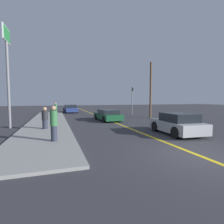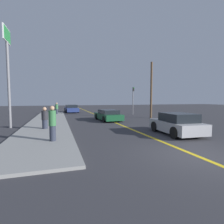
{
  "view_description": "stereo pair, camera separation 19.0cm",
  "coord_description": "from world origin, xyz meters",
  "px_view_note": "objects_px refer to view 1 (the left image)",
  "views": [
    {
      "loc": [
        -5.37,
        -5.37,
        2.23
      ],
      "look_at": [
        -0.58,
        9.4,
        1.09
      ],
      "focal_mm": 28.0,
      "sensor_mm": 36.0,
      "label": 1
    },
    {
      "loc": [
        -5.19,
        -5.43,
        2.23
      ],
      "look_at": [
        -0.58,
        9.4,
        1.09
      ],
      "focal_mm": 28.0,
      "sensor_mm": 36.0,
      "label": 2
    }
  ],
  "objects_px": {
    "roadside_sign": "(7,56)",
    "utility_pole": "(151,90)",
    "pedestrian_mid_group": "(45,118)",
    "pedestrian_far_standing": "(56,108)",
    "car_near_right_lane": "(177,124)",
    "pedestrian_near_curb": "(54,123)",
    "car_far_distant": "(70,109)",
    "car_ahead_center": "(108,115)",
    "traffic_light": "(132,98)"
  },
  "relations": [
    {
      "from": "car_near_right_lane",
      "to": "car_far_distant",
      "type": "distance_m",
      "value": 21.31
    },
    {
      "from": "pedestrian_far_standing",
      "to": "utility_pole",
      "type": "relative_size",
      "value": 0.25
    },
    {
      "from": "car_far_distant",
      "to": "pedestrian_near_curb",
      "type": "bearing_deg",
      "value": -99.91
    },
    {
      "from": "pedestrian_mid_group",
      "to": "pedestrian_far_standing",
      "type": "relative_size",
      "value": 0.96
    },
    {
      "from": "pedestrian_near_curb",
      "to": "traffic_light",
      "type": "bearing_deg",
      "value": 52.66
    },
    {
      "from": "car_far_distant",
      "to": "pedestrian_mid_group",
      "type": "bearing_deg",
      "value": -103.68
    },
    {
      "from": "car_far_distant",
      "to": "utility_pole",
      "type": "height_order",
      "value": "utility_pole"
    },
    {
      "from": "car_far_distant",
      "to": "pedestrian_far_standing",
      "type": "height_order",
      "value": "pedestrian_far_standing"
    },
    {
      "from": "car_far_distant",
      "to": "pedestrian_far_standing",
      "type": "xyz_separation_m",
      "value": [
        -2.34,
        -3.66,
        0.28
      ]
    },
    {
      "from": "car_ahead_center",
      "to": "car_far_distant",
      "type": "height_order",
      "value": "car_far_distant"
    },
    {
      "from": "car_near_right_lane",
      "to": "roadside_sign",
      "type": "relative_size",
      "value": 0.52
    },
    {
      "from": "pedestrian_mid_group",
      "to": "roadside_sign",
      "type": "xyz_separation_m",
      "value": [
        -2.64,
        1.87,
        4.6
      ]
    },
    {
      "from": "car_ahead_center",
      "to": "pedestrian_far_standing",
      "type": "bearing_deg",
      "value": 117.17
    },
    {
      "from": "pedestrian_near_curb",
      "to": "pedestrian_far_standing",
      "type": "bearing_deg",
      "value": 89.62
    },
    {
      "from": "car_far_distant",
      "to": "traffic_light",
      "type": "distance_m",
      "value": 10.79
    },
    {
      "from": "pedestrian_near_curb",
      "to": "traffic_light",
      "type": "relative_size",
      "value": 0.45
    },
    {
      "from": "traffic_light",
      "to": "roadside_sign",
      "type": "bearing_deg",
      "value": -150.01
    },
    {
      "from": "car_far_distant",
      "to": "utility_pole",
      "type": "distance_m",
      "value": 14.59
    },
    {
      "from": "car_near_right_lane",
      "to": "pedestrian_near_curb",
      "type": "bearing_deg",
      "value": -176.25
    },
    {
      "from": "car_near_right_lane",
      "to": "car_ahead_center",
      "type": "distance_m",
      "value": 8.54
    },
    {
      "from": "utility_pole",
      "to": "pedestrian_far_standing",
      "type": "bearing_deg",
      "value": 143.22
    },
    {
      "from": "pedestrian_far_standing",
      "to": "traffic_light",
      "type": "xyz_separation_m",
      "value": [
        10.59,
        -3.06,
        1.51
      ]
    },
    {
      "from": "car_ahead_center",
      "to": "car_far_distant",
      "type": "bearing_deg",
      "value": 99.48
    },
    {
      "from": "pedestrian_far_standing",
      "to": "pedestrian_near_curb",
      "type": "bearing_deg",
      "value": -90.38
    },
    {
      "from": "car_ahead_center",
      "to": "roadside_sign",
      "type": "relative_size",
      "value": 0.59
    },
    {
      "from": "car_ahead_center",
      "to": "pedestrian_far_standing",
      "type": "xyz_separation_m",
      "value": [
        -5.19,
        8.79,
        0.36
      ]
    },
    {
      "from": "car_near_right_lane",
      "to": "utility_pole",
      "type": "height_order",
      "value": "utility_pole"
    },
    {
      "from": "pedestrian_mid_group",
      "to": "utility_pole",
      "type": "height_order",
      "value": "utility_pole"
    },
    {
      "from": "traffic_light",
      "to": "roadside_sign",
      "type": "relative_size",
      "value": 0.52
    },
    {
      "from": "pedestrian_mid_group",
      "to": "pedestrian_far_standing",
      "type": "height_order",
      "value": "pedestrian_far_standing"
    },
    {
      "from": "pedestrian_mid_group",
      "to": "traffic_light",
      "type": "xyz_separation_m",
      "value": [
        11.34,
        9.94,
        1.55
      ]
    },
    {
      "from": "car_near_right_lane",
      "to": "roadside_sign",
      "type": "xyz_separation_m",
      "value": [
        -10.76,
        5.91,
        4.82
      ]
    },
    {
      "from": "pedestrian_mid_group",
      "to": "utility_pole",
      "type": "distance_m",
      "value": 12.73
    },
    {
      "from": "roadside_sign",
      "to": "utility_pole",
      "type": "bearing_deg",
      "value": 12.51
    },
    {
      "from": "car_near_right_lane",
      "to": "utility_pole",
      "type": "distance_m",
      "value": 9.99
    },
    {
      "from": "car_ahead_center",
      "to": "utility_pole",
      "type": "height_order",
      "value": "utility_pole"
    },
    {
      "from": "car_near_right_lane",
      "to": "roadside_sign",
      "type": "height_order",
      "value": "roadside_sign"
    },
    {
      "from": "car_far_distant",
      "to": "traffic_light",
      "type": "relative_size",
      "value": 1.15
    },
    {
      "from": "car_far_distant",
      "to": "utility_pole",
      "type": "bearing_deg",
      "value": -57.54
    },
    {
      "from": "roadside_sign",
      "to": "pedestrian_near_curb",
      "type": "bearing_deg",
      "value": -61.18
    },
    {
      "from": "roadside_sign",
      "to": "utility_pole",
      "type": "height_order",
      "value": "roadside_sign"
    },
    {
      "from": "pedestrian_mid_group",
      "to": "utility_pole",
      "type": "bearing_deg",
      "value": 23.59
    },
    {
      "from": "car_near_right_lane",
      "to": "pedestrian_near_curb",
      "type": "xyz_separation_m",
      "value": [
        -7.48,
        -0.05,
        0.35
      ]
    },
    {
      "from": "pedestrian_mid_group",
      "to": "traffic_light",
      "type": "distance_m",
      "value": 15.16
    },
    {
      "from": "pedestrian_near_curb",
      "to": "utility_pole",
      "type": "height_order",
      "value": "utility_pole"
    },
    {
      "from": "pedestrian_near_curb",
      "to": "pedestrian_far_standing",
      "type": "height_order",
      "value": "pedestrian_near_curb"
    },
    {
      "from": "utility_pole",
      "to": "traffic_light",
      "type": "bearing_deg",
      "value": 91.3
    },
    {
      "from": "pedestrian_far_standing",
      "to": "pedestrian_mid_group",
      "type": "bearing_deg",
      "value": -93.31
    },
    {
      "from": "car_near_right_lane",
      "to": "car_ahead_center",
      "type": "height_order",
      "value": "car_near_right_lane"
    },
    {
      "from": "pedestrian_mid_group",
      "to": "pedestrian_far_standing",
      "type": "xyz_separation_m",
      "value": [
        0.75,
        13.0,
        0.04
      ]
    }
  ]
}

